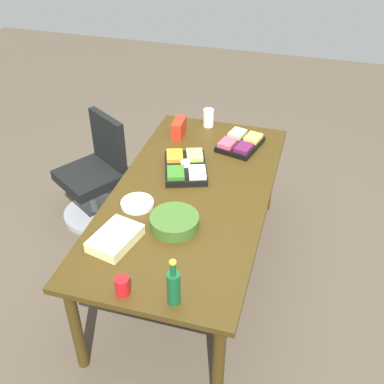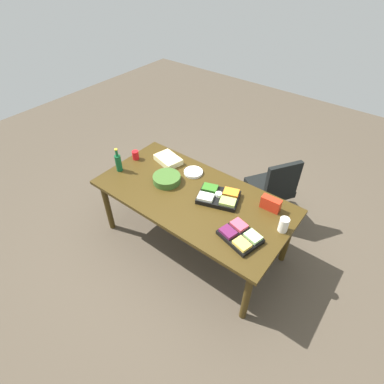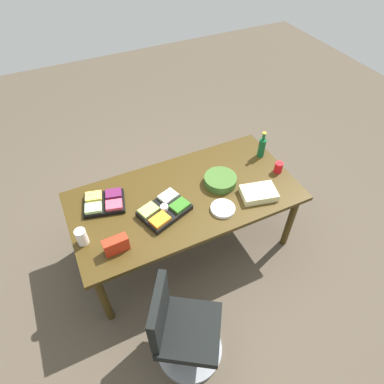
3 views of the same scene
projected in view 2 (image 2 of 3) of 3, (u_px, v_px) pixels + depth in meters
ground_plane at (193, 242)px, 3.76m from camera, size 10.00×10.00×0.00m
conference_table at (193, 200)px, 3.30m from camera, size 2.13×1.07×0.78m
office_chair at (270, 194)px, 3.89m from camera, size 0.66×0.66×0.93m
salad_bowl at (167, 179)px, 3.40m from camera, size 0.34×0.34×0.08m
veggie_tray at (218, 197)px, 3.18m from camera, size 0.50×0.42×0.09m
red_solo_cup at (136, 155)px, 3.73m from camera, size 0.10×0.10×0.11m
fruit_platter at (240, 236)px, 2.78m from camera, size 0.42×0.36×0.07m
mayo_jar at (284, 225)px, 2.82m from camera, size 0.09×0.09×0.15m
wine_bottle at (118, 162)px, 3.51m from camera, size 0.09×0.09×0.30m
sheet_cake at (168, 160)px, 3.69m from camera, size 0.36×0.29×0.07m
paper_plate_stack at (193, 172)px, 3.53m from camera, size 0.28×0.28×0.03m
chip_bag_red at (271, 204)px, 3.05m from camera, size 0.20×0.09×0.14m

